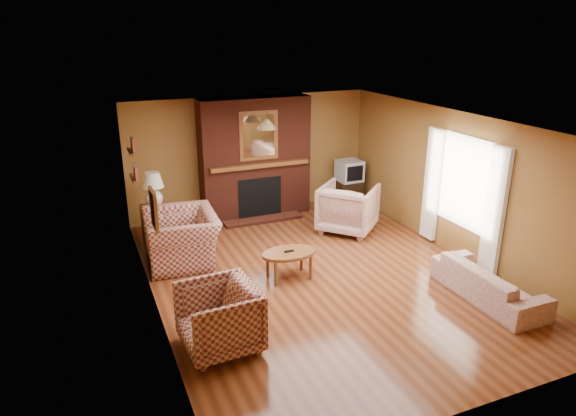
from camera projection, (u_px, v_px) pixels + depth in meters
name	position (u px, v px, depth m)	size (l,w,h in m)	color
floor	(320.00, 276.00, 8.01)	(6.50, 6.50, 0.00)	#4E2310
ceiling	(324.00, 123.00, 7.20)	(6.50, 6.50, 0.00)	silver
wall_back	(251.00, 155.00, 10.43)	(6.50, 6.50, 0.00)	brown
wall_front	(476.00, 309.00, 4.78)	(6.50, 6.50, 0.00)	brown
wall_left	(150.00, 228.00, 6.70)	(6.50, 6.50, 0.00)	brown
wall_right	(457.00, 184.00, 8.52)	(6.50, 6.50, 0.00)	brown
fireplace	(255.00, 159.00, 10.21)	(2.20, 0.82, 2.40)	#4E1C11
window_right	(462.00, 192.00, 8.35)	(0.10, 1.85, 2.00)	silver
bookshelf	(133.00, 160.00, 8.21)	(0.09, 0.55, 0.71)	brown
botanical_print	(154.00, 209.00, 6.33)	(0.05, 0.40, 0.50)	brown
pendant_light	(267.00, 124.00, 9.34)	(0.36, 0.36, 0.48)	black
plaid_loveseat	(182.00, 238.00, 8.39)	(1.28, 1.12, 0.83)	maroon
plaid_armchair	(219.00, 318.00, 6.10)	(0.88, 0.90, 0.82)	maroon
floral_sofa	(489.00, 282.00, 7.27)	(1.74, 0.68, 0.51)	beige
floral_armchair	(348.00, 208.00, 9.63)	(0.97, 1.00, 0.91)	beige
coffee_table	(289.00, 255.00, 7.84)	(0.86, 0.53, 0.46)	brown
side_table	(156.00, 223.00, 9.27)	(0.48, 0.48, 0.64)	brown
table_lamp	(153.00, 188.00, 9.04)	(0.38, 0.38, 0.63)	silver
tv_stand	(348.00, 193.00, 11.10)	(0.50, 0.46, 0.55)	black
crt_tv	(349.00, 171.00, 10.92)	(0.50, 0.50, 0.45)	#B2B5BA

